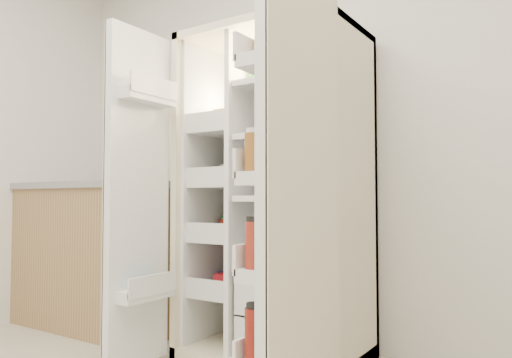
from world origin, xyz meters
The scene contains 5 objects.
wall_back centered at (0.00, 2.00, 1.35)m, with size 4.00×0.02×2.70m, color silver.
refrigerator centered at (0.00, 1.65, 0.74)m, with size 0.92×0.70×1.80m.
freezer_door centered at (-0.51, 1.05, 0.89)m, with size 0.15×0.40×1.72m.
fridge_door centered at (0.47, 0.96, 0.87)m, with size 0.17×0.58×1.72m.
kitchen_counter centered at (-1.42, 1.58, 0.50)m, with size 1.37×0.73×0.99m.
Camera 1 is at (1.37, -0.70, 0.87)m, focal length 34.00 mm.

